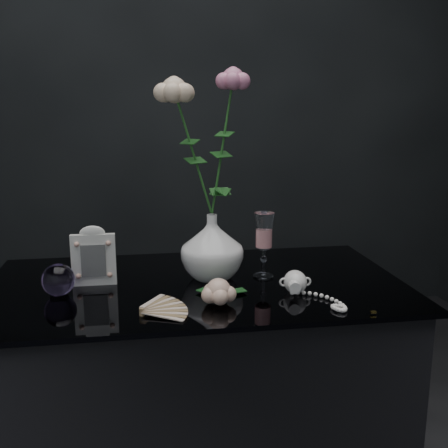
{
  "coord_description": "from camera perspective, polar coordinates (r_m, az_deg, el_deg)",
  "views": [
    {
      "loc": [
        -0.13,
        -1.21,
        1.2
      ],
      "look_at": [
        0.06,
        0.01,
        0.92
      ],
      "focal_mm": 42.0,
      "sensor_mm": 36.0,
      "label": 1
    }
  ],
  "objects": [
    {
      "name": "pearl_jar",
      "position": [
        1.28,
        7.77,
        -6.15
      ],
      "size": [
        0.21,
        0.21,
        0.06
      ],
      "primitive_type": null,
      "rotation": [
        0.0,
        0.0,
        -0.08
      ],
      "color": "white",
      "rests_on": "table"
    },
    {
      "name": "picture_frame",
      "position": [
        1.34,
        -14.02,
        -3.35
      ],
      "size": [
        0.11,
        0.09,
        0.15
      ],
      "primitive_type": null,
      "rotation": [
        0.0,
        0.0,
        -0.01
      ],
      "color": "silver",
      "rests_on": "table"
    },
    {
      "name": "paperweight",
      "position": [
        1.3,
        -17.59,
        -5.82
      ],
      "size": [
        0.09,
        0.09,
        0.08
      ],
      "primitive_type": null,
      "rotation": [
        0.0,
        0.0,
        0.2
      ],
      "color": "#A27CCA",
      "rests_on": "table"
    },
    {
      "name": "loose_rose",
      "position": [
        1.19,
        -0.62,
        -7.34
      ],
      "size": [
        0.18,
        0.21,
        0.06
      ],
      "primitive_type": null,
      "rotation": [
        0.0,
        0.0,
        -0.29
      ],
      "color": "#FFC1A4",
      "rests_on": "table"
    },
    {
      "name": "vase",
      "position": [
        1.35,
        -1.31,
        -2.51
      ],
      "size": [
        0.21,
        0.21,
        0.17
      ],
      "primitive_type": "imported",
      "rotation": [
        0.0,
        0.0,
        0.36
      ],
      "color": "white",
      "rests_on": "table"
    },
    {
      "name": "table",
      "position": [
        1.51,
        -2.86,
        -20.17
      ],
      "size": [
        1.05,
        0.58,
        0.76
      ],
      "color": "black",
      "rests_on": "ground"
    },
    {
      "name": "roses",
      "position": [
        1.31,
        -1.97,
        9.61
      ],
      "size": [
        0.23,
        0.12,
        0.41
      ],
      "color": "beige",
      "rests_on": "vase"
    },
    {
      "name": "wine_glass",
      "position": [
        1.37,
        4.35,
        -2.32
      ],
      "size": [
        0.06,
        0.06,
        0.17
      ],
      "primitive_type": null,
      "rotation": [
        0.0,
        0.0,
        -0.22
      ],
      "color": "white",
      "rests_on": "table"
    },
    {
      "name": "paper_fan",
      "position": [
        1.15,
        -8.92,
        -9.34
      ],
      "size": [
        0.21,
        0.17,
        0.02
      ],
      "primitive_type": null,
      "rotation": [
        0.0,
        0.0,
        -0.07
      ],
      "color": "beige",
      "rests_on": "table"
    }
  ]
}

